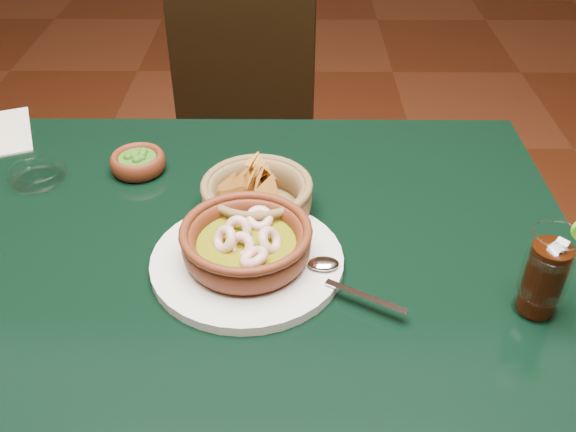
{
  "coord_description": "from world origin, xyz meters",
  "views": [
    {
      "loc": [
        0.15,
        -0.8,
        1.39
      ],
      "look_at": [
        0.14,
        -0.02,
        0.81
      ],
      "focal_mm": 40.0,
      "sensor_mm": 36.0,
      "label": 1
    }
  ],
  "objects_px": {
    "shrimp_plate": "(247,248)",
    "dining_table": "(205,284)",
    "dining_chair": "(234,150)",
    "cola_drink": "(546,274)",
    "chip_basket": "(257,196)"
  },
  "relations": [
    {
      "from": "dining_table",
      "to": "chip_basket",
      "type": "bearing_deg",
      "value": 38.47
    },
    {
      "from": "dining_chair",
      "to": "chip_basket",
      "type": "xyz_separation_m",
      "value": [
        0.1,
        -0.64,
        0.29
      ]
    },
    {
      "from": "dining_table",
      "to": "dining_chair",
      "type": "relative_size",
      "value": 1.34
    },
    {
      "from": "shrimp_plate",
      "to": "cola_drink",
      "type": "xyz_separation_m",
      "value": [
        0.4,
        -0.09,
        0.03
      ]
    },
    {
      "from": "shrimp_plate",
      "to": "chip_basket",
      "type": "relative_size",
      "value": 1.71
    },
    {
      "from": "chip_basket",
      "to": "cola_drink",
      "type": "bearing_deg",
      "value": -29.5
    },
    {
      "from": "dining_table",
      "to": "shrimp_plate",
      "type": "xyz_separation_m",
      "value": [
        0.08,
        -0.06,
        0.13
      ]
    },
    {
      "from": "dining_chair",
      "to": "shrimp_plate",
      "type": "height_order",
      "value": "dining_chair"
    },
    {
      "from": "dining_table",
      "to": "dining_chair",
      "type": "distance_m",
      "value": 0.72
    },
    {
      "from": "dining_table",
      "to": "cola_drink",
      "type": "relative_size",
      "value": 7.79
    },
    {
      "from": "dining_chair",
      "to": "cola_drink",
      "type": "relative_size",
      "value": 5.81
    },
    {
      "from": "dining_table",
      "to": "cola_drink",
      "type": "xyz_separation_m",
      "value": [
        0.48,
        -0.15,
        0.17
      ]
    },
    {
      "from": "shrimp_plate",
      "to": "dining_table",
      "type": "bearing_deg",
      "value": 140.96
    },
    {
      "from": "dining_chair",
      "to": "chip_basket",
      "type": "height_order",
      "value": "dining_chair"
    },
    {
      "from": "dining_chair",
      "to": "cola_drink",
      "type": "distance_m",
      "value": 1.04
    }
  ]
}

